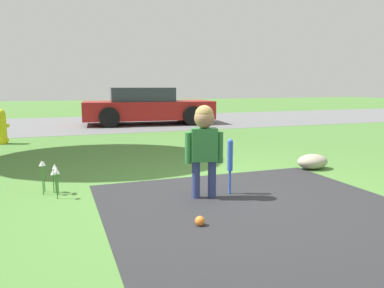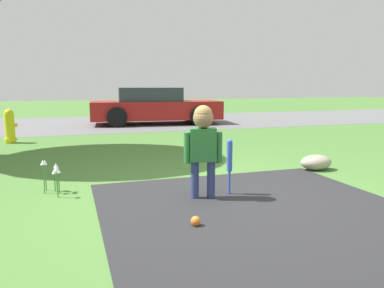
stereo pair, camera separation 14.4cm
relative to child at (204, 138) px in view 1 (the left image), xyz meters
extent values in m
plane|color=#477533|center=(0.27, -0.02, -0.69)|extent=(60.00, 60.00, 0.00)
cube|color=slate|center=(0.27, 9.18, -0.69)|extent=(40.00, 6.00, 0.01)
cylinder|color=navy|center=(-0.09, 0.02, -0.47)|extent=(0.09, 0.09, 0.43)
cylinder|color=navy|center=(0.09, -0.02, -0.47)|extent=(0.09, 0.09, 0.43)
cube|color=#2D7238|center=(0.00, 0.00, -0.07)|extent=(0.32, 0.23, 0.37)
cylinder|color=#2D7238|center=(-0.18, 0.04, -0.10)|extent=(0.07, 0.07, 0.35)
cylinder|color=#2D7238|center=(0.18, -0.04, -0.10)|extent=(0.07, 0.07, 0.35)
sphere|color=#997051|center=(0.00, 0.00, 0.23)|extent=(0.23, 0.23, 0.23)
sphere|color=#997A47|center=(0.00, 0.00, 0.27)|extent=(0.21, 0.21, 0.21)
sphere|color=blue|center=(0.35, 0.05, -0.67)|extent=(0.04, 0.04, 0.04)
cylinder|color=blue|center=(0.35, 0.05, -0.55)|extent=(0.03, 0.03, 0.28)
cylinder|color=blue|center=(0.35, 0.05, -0.23)|extent=(0.06, 0.06, 0.35)
sphere|color=blue|center=(0.35, 0.05, -0.06)|extent=(0.06, 0.06, 0.06)
sphere|color=orange|center=(-0.36, -0.79, -0.64)|extent=(0.09, 0.09, 0.09)
cylinder|color=yellow|center=(-2.70, 5.26, -0.36)|extent=(0.21, 0.21, 0.67)
sphere|color=yellow|center=(-2.70, 5.26, -0.03)|extent=(0.20, 0.20, 0.20)
cylinder|color=yellow|center=(-2.70, 5.26, -0.61)|extent=(0.26, 0.26, 0.05)
cylinder|color=yellow|center=(-2.58, 5.26, -0.29)|extent=(0.09, 0.07, 0.07)
cube|color=maroon|center=(1.36, 8.40, -0.22)|extent=(4.37, 2.09, 0.59)
cube|color=#2D333D|center=(1.15, 8.42, 0.30)|extent=(2.17, 1.67, 0.44)
cylinder|color=black|center=(2.74, 9.10, -0.38)|extent=(0.64, 0.24, 0.63)
cylinder|color=black|center=(2.57, 7.43, -0.38)|extent=(0.64, 0.24, 0.63)
cylinder|color=black|center=(0.14, 9.37, -0.38)|extent=(0.64, 0.24, 0.63)
cylinder|color=black|center=(-0.03, 7.70, -0.38)|extent=(0.64, 0.24, 0.63)
cylinder|color=#38702D|center=(-1.74, 0.76, -0.52)|extent=(0.01, 0.01, 0.35)
cone|color=silver|center=(-1.74, 0.76, -0.31)|extent=(0.06, 0.06, 0.06)
cylinder|color=#38702D|center=(-1.62, 0.82, -0.58)|extent=(0.01, 0.01, 0.22)
cone|color=silver|center=(-1.62, 0.82, -0.44)|extent=(0.06, 0.06, 0.06)
cylinder|color=#38702D|center=(-1.57, 0.72, -0.57)|extent=(0.01, 0.01, 0.25)
cone|color=silver|center=(-1.57, 0.72, -0.41)|extent=(0.06, 0.06, 0.06)
cylinder|color=#38702D|center=(-1.73, 0.88, -0.53)|extent=(0.01, 0.01, 0.33)
cone|color=silver|center=(-1.73, 0.88, -0.33)|extent=(0.06, 0.06, 0.06)
cylinder|color=#38702D|center=(-1.58, 0.54, -0.53)|extent=(0.01, 0.01, 0.31)
cone|color=silver|center=(-1.58, 0.54, -0.35)|extent=(0.06, 0.06, 0.06)
cylinder|color=#38702D|center=(-1.60, 0.78, -0.54)|extent=(0.01, 0.01, 0.30)
cone|color=silver|center=(-1.60, 0.78, -0.36)|extent=(0.06, 0.06, 0.06)
ellipsoid|color=#9E937F|center=(2.14, 0.83, -0.58)|extent=(0.50, 0.35, 0.23)
camera|label=1|loc=(-1.55, -3.86, 0.59)|focal=35.00mm
camera|label=2|loc=(-1.41, -3.91, 0.59)|focal=35.00mm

